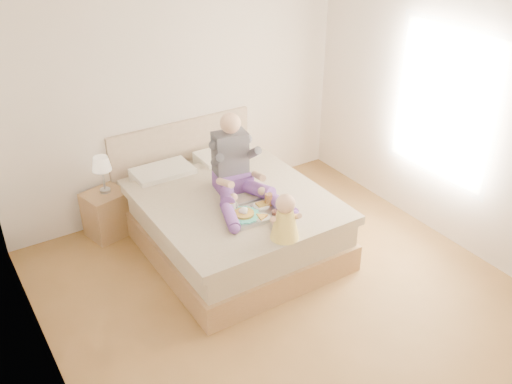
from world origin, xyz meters
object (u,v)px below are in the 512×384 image
bed (227,215)px  adult (237,172)px  nightstand (107,214)px  baby (285,220)px  tray (253,211)px

bed → adult: bearing=-59.8°
bed → nightstand: size_ratio=4.38×
baby → adult: bearing=106.9°
nightstand → bed: bearing=-52.3°
nightstand → tray: bearing=-67.0°
adult → baby: (-0.04, -0.87, -0.07)m
nightstand → tray: 1.70m
nightstand → tray: tray is taller
nightstand → adult: 1.53m
bed → baby: (0.02, -0.99, 0.47)m
nightstand → adult: bearing=-54.3°
tray → nightstand: bearing=129.6°
adult → tray: bearing=-92.0°
adult → nightstand: bearing=148.1°
bed → nightstand: bearing=141.5°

